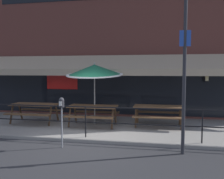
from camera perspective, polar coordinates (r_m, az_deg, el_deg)
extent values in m
plane|color=#2D2D30|center=(7.70, -6.69, -12.05)|extent=(120.00, 120.00, 0.00)
cube|color=gray|center=(9.55, -3.04, -8.47)|extent=(15.00, 4.00, 0.10)
cube|color=brown|center=(11.68, -0.38, 14.31)|extent=(15.00, 0.50, 8.38)
cube|color=black|center=(11.28, -0.64, 0.19)|extent=(12.00, 0.02, 2.30)
cube|color=red|center=(11.90, -11.34, 1.77)|extent=(1.50, 0.02, 0.70)
cube|color=tan|center=(10.73, -1.22, 6.12)|extent=(13.80, 0.92, 0.70)
cube|color=tan|center=(10.23, -1.81, 3.96)|extent=(13.80, 0.08, 0.28)
cube|color=black|center=(11.06, 20.70, 3.35)|extent=(0.04, 0.28, 0.04)
cube|color=black|center=(10.93, 20.79, 2.40)|extent=(0.18, 0.18, 0.28)
cube|color=beige|center=(10.93, 20.79, 2.40)|extent=(0.13, 0.19, 0.20)
cylinder|color=black|center=(7.84, -6.06, -7.41)|extent=(0.04, 0.04, 0.95)
cylinder|color=black|center=(7.61, 19.93, -8.02)|extent=(0.04, 0.04, 0.95)
cube|color=black|center=(7.76, -6.09, -3.97)|extent=(13.80, 0.04, 0.04)
cube|color=black|center=(7.84, -6.06, -7.41)|extent=(13.80, 0.03, 0.03)
cube|color=brown|center=(10.27, -17.31, -3.28)|extent=(1.80, 0.80, 0.05)
cube|color=brown|center=(9.82, -18.88, -5.44)|extent=(1.80, 0.26, 0.04)
cube|color=brown|center=(10.83, -15.82, -4.47)|extent=(1.80, 0.26, 0.04)
cylinder|color=#48311E|center=(9.69, -13.96, -5.87)|extent=(0.07, 0.30, 0.73)
cylinder|color=#48311E|center=(10.27, -12.46, -5.28)|extent=(0.07, 0.30, 0.73)
cylinder|color=#48311E|center=(10.46, -21.98, -5.31)|extent=(0.07, 0.30, 0.73)
cylinder|color=#48311E|center=(10.99, -20.17, -4.81)|extent=(0.07, 0.30, 0.73)
cube|color=brown|center=(9.32, -4.41, -3.87)|extent=(1.80, 0.80, 0.05)
cube|color=brown|center=(8.81, -5.39, -6.32)|extent=(1.80, 0.26, 0.04)
cube|color=brown|center=(9.92, -3.51, -5.11)|extent=(1.80, 0.26, 0.04)
cylinder|color=#48311E|center=(8.89, 0.07, -6.67)|extent=(0.07, 0.30, 0.73)
cylinder|color=#48311E|center=(9.51, 0.80, -5.94)|extent=(0.07, 0.30, 0.73)
cylinder|color=#48311E|center=(9.32, -9.69, -6.22)|extent=(0.07, 0.30, 0.73)
cylinder|color=#48311E|center=(9.91, -8.39, -5.57)|extent=(0.07, 0.30, 0.73)
cube|color=brown|center=(9.37, 10.55, -3.88)|extent=(1.80, 0.80, 0.05)
cube|color=brown|center=(8.85, 10.50, -6.34)|extent=(1.80, 0.26, 0.04)
cube|color=brown|center=(9.99, 10.55, -5.11)|extent=(1.80, 0.26, 0.04)
cylinder|color=#48311E|center=(9.15, 15.55, -6.52)|extent=(0.07, 0.30, 0.73)
cylinder|color=#48311E|center=(9.77, 15.25, -5.82)|extent=(0.07, 0.30, 0.73)
cylinder|color=#48311E|center=(9.15, 5.46, -6.37)|extent=(0.07, 0.30, 0.73)
cylinder|color=#48311E|center=(9.78, 5.81, -5.68)|extent=(0.07, 0.30, 0.73)
cylinder|color=#B7B2A8|center=(9.52, -4.00, -1.20)|extent=(0.04, 0.04, 2.30)
cone|color=#1E6B47|center=(9.48, -4.03, 4.53)|extent=(2.10, 2.13, 0.58)
cylinder|color=white|center=(9.48, -4.02, 3.38)|extent=(2.14, 2.14, 0.23)
sphere|color=#B7B2A8|center=(9.48, -4.04, 5.98)|extent=(0.07, 0.07, 0.07)
cylinder|color=gray|center=(7.22, -11.38, -8.50)|extent=(0.04, 0.04, 1.15)
cylinder|color=#2D2D33|center=(7.10, -11.46, -3.18)|extent=(0.15, 0.15, 0.20)
sphere|color=#2D2D33|center=(7.09, -11.47, -2.38)|extent=(0.14, 0.14, 0.14)
cube|color=silver|center=(7.02, -11.71, -3.19)|extent=(0.08, 0.01, 0.13)
cylinder|color=#2D2D33|center=(6.62, 16.19, 3.31)|extent=(0.09, 0.09, 4.14)
cube|color=blue|center=(6.65, 16.38, 11.18)|extent=(0.28, 0.02, 0.40)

